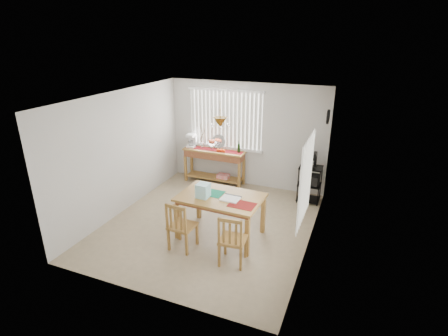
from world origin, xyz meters
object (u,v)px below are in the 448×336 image
at_px(dining_table, 221,201).
at_px(chair_right, 232,240).
at_px(cart_items, 312,160).
at_px(chair_left, 181,226).
at_px(wire_cart, 310,181).
at_px(sideboard, 215,158).

relative_size(dining_table, chair_right, 1.70).
bearing_deg(cart_items, chair_left, -122.57).
height_order(wire_cart, chair_left, chair_left).
xyz_separation_m(sideboard, chair_right, (1.66, -3.06, -0.21)).
xyz_separation_m(sideboard, cart_items, (2.46, -0.18, 0.35)).
bearing_deg(chair_right, chair_left, 175.98).
bearing_deg(dining_table, cart_items, 58.00).
xyz_separation_m(wire_cart, chair_left, (-1.80, -2.80, -0.06)).
xyz_separation_m(cart_items, chair_left, (-1.80, -2.81, -0.56)).
height_order(sideboard, cart_items, cart_items).
bearing_deg(wire_cart, chair_right, -105.50).
relative_size(sideboard, chair_left, 1.70).
bearing_deg(sideboard, cart_items, -4.15).
distance_m(sideboard, chair_right, 3.49).
relative_size(sideboard, chair_right, 1.71).
bearing_deg(wire_cart, cart_items, 90.00).
bearing_deg(wire_cart, dining_table, -122.11).
distance_m(cart_items, chair_right, 3.04).
xyz_separation_m(wire_cart, chair_right, (-0.80, -2.87, -0.06)).
relative_size(wire_cart, dining_table, 0.54).
bearing_deg(sideboard, chair_right, -61.56).
bearing_deg(cart_items, dining_table, -122.00).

